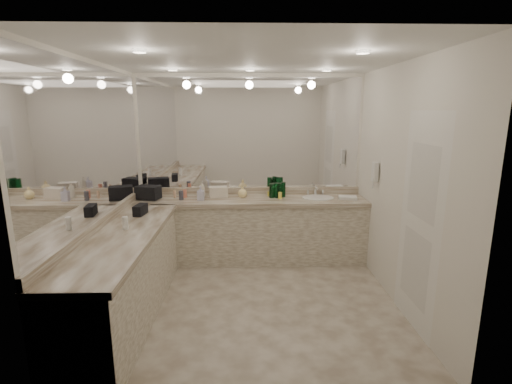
{
  "coord_description": "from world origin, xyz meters",
  "views": [
    {
      "loc": [
        -0.06,
        -3.83,
        2.1
      ],
      "look_at": [
        0.06,
        0.4,
        1.17
      ],
      "focal_mm": 26.0,
      "sensor_mm": 36.0,
      "label": 1
    }
  ],
  "objects_px": {
    "sink": "(318,198)",
    "soap_bottle_b": "(201,193)",
    "black_toiletry_bag": "(148,193)",
    "soap_bottle_c": "(242,191)",
    "cream_cosmetic_case": "(218,192)",
    "wall_phone": "(375,172)",
    "hand_towel": "(348,198)",
    "soap_bottle_a": "(202,189)"
  },
  "relations": [
    {
      "from": "sink",
      "to": "soap_bottle_b",
      "type": "relative_size",
      "value": 2.23
    },
    {
      "from": "black_toiletry_bag",
      "to": "soap_bottle_c",
      "type": "relative_size",
      "value": 1.83
    },
    {
      "from": "sink",
      "to": "soap_bottle_b",
      "type": "height_order",
      "value": "soap_bottle_b"
    },
    {
      "from": "sink",
      "to": "cream_cosmetic_case",
      "type": "distance_m",
      "value": 1.41
    },
    {
      "from": "black_toiletry_bag",
      "to": "cream_cosmetic_case",
      "type": "bearing_deg",
      "value": 7.41
    },
    {
      "from": "cream_cosmetic_case",
      "to": "soap_bottle_b",
      "type": "relative_size",
      "value": 1.29
    },
    {
      "from": "black_toiletry_bag",
      "to": "wall_phone",
      "type": "bearing_deg",
      "value": -9.14
    },
    {
      "from": "sink",
      "to": "cream_cosmetic_case",
      "type": "height_order",
      "value": "cream_cosmetic_case"
    },
    {
      "from": "soap_bottle_b",
      "to": "soap_bottle_c",
      "type": "distance_m",
      "value": 0.59
    },
    {
      "from": "cream_cosmetic_case",
      "to": "hand_towel",
      "type": "relative_size",
      "value": 1.05
    },
    {
      "from": "wall_phone",
      "to": "hand_towel",
      "type": "height_order",
      "value": "wall_phone"
    },
    {
      "from": "cream_cosmetic_case",
      "to": "soap_bottle_b",
      "type": "xyz_separation_m",
      "value": [
        -0.23,
        -0.19,
        0.03
      ]
    },
    {
      "from": "wall_phone",
      "to": "soap_bottle_c",
      "type": "bearing_deg",
      "value": 161.26
    },
    {
      "from": "black_toiletry_bag",
      "to": "soap_bottle_c",
      "type": "xyz_separation_m",
      "value": [
        1.29,
        0.09,
        -0.0
      ]
    },
    {
      "from": "wall_phone",
      "to": "sink",
      "type": "bearing_deg",
      "value": 140.43
    },
    {
      "from": "wall_phone",
      "to": "black_toiletry_bag",
      "type": "xyz_separation_m",
      "value": [
        -2.96,
        0.48,
        -0.36
      ]
    },
    {
      "from": "cream_cosmetic_case",
      "to": "hand_towel",
      "type": "bearing_deg",
      "value": -17.21
    },
    {
      "from": "wall_phone",
      "to": "soap_bottle_b",
      "type": "relative_size",
      "value": 1.22
    },
    {
      "from": "soap_bottle_a",
      "to": "wall_phone",
      "type": "bearing_deg",
      "value": -14.99
    },
    {
      "from": "cream_cosmetic_case",
      "to": "wall_phone",
      "type": "bearing_deg",
      "value": -28.07
    },
    {
      "from": "sink",
      "to": "soap_bottle_c",
      "type": "bearing_deg",
      "value": 176.52
    },
    {
      "from": "black_toiletry_bag",
      "to": "soap_bottle_a",
      "type": "xyz_separation_m",
      "value": [
        0.72,
        0.12,
        0.03
      ]
    },
    {
      "from": "wall_phone",
      "to": "hand_towel",
      "type": "bearing_deg",
      "value": 116.5
    },
    {
      "from": "soap_bottle_a",
      "to": "soap_bottle_b",
      "type": "distance_m",
      "value": 0.19
    },
    {
      "from": "sink",
      "to": "wall_phone",
      "type": "xyz_separation_m",
      "value": [
        0.61,
        -0.5,
        0.46
      ]
    },
    {
      "from": "sink",
      "to": "black_toiletry_bag",
      "type": "xyz_separation_m",
      "value": [
        -2.35,
        -0.02,
        0.09
      ]
    },
    {
      "from": "soap_bottle_b",
      "to": "wall_phone",
      "type": "bearing_deg",
      "value": -10.46
    },
    {
      "from": "sink",
      "to": "black_toiletry_bag",
      "type": "bearing_deg",
      "value": -179.41
    },
    {
      "from": "hand_towel",
      "to": "black_toiletry_bag",
      "type": "bearing_deg",
      "value": 178.79
    },
    {
      "from": "soap_bottle_b",
      "to": "cream_cosmetic_case",
      "type": "bearing_deg",
      "value": 39.75
    },
    {
      "from": "cream_cosmetic_case",
      "to": "soap_bottle_b",
      "type": "distance_m",
      "value": 0.29
    },
    {
      "from": "soap_bottle_a",
      "to": "black_toiletry_bag",
      "type": "bearing_deg",
      "value": -170.42
    },
    {
      "from": "soap_bottle_c",
      "to": "hand_towel",
      "type": "bearing_deg",
      "value": -5.76
    },
    {
      "from": "cream_cosmetic_case",
      "to": "soap_bottle_c",
      "type": "distance_m",
      "value": 0.34
    },
    {
      "from": "black_toiletry_bag",
      "to": "soap_bottle_a",
      "type": "relative_size",
      "value": 1.36
    },
    {
      "from": "cream_cosmetic_case",
      "to": "soap_bottle_a",
      "type": "relative_size",
      "value": 1.11
    },
    {
      "from": "wall_phone",
      "to": "soap_bottle_c",
      "type": "distance_m",
      "value": 1.79
    },
    {
      "from": "black_toiletry_bag",
      "to": "hand_towel",
      "type": "relative_size",
      "value": 1.28
    },
    {
      "from": "sink",
      "to": "soap_bottle_b",
      "type": "xyz_separation_m",
      "value": [
        -1.63,
        -0.09,
        0.1
      ]
    },
    {
      "from": "sink",
      "to": "soap_bottle_c",
      "type": "distance_m",
      "value": 1.06
    },
    {
      "from": "soap_bottle_b",
      "to": "soap_bottle_c",
      "type": "height_order",
      "value": "soap_bottle_b"
    },
    {
      "from": "soap_bottle_b",
      "to": "soap_bottle_c",
      "type": "relative_size",
      "value": 1.16
    }
  ]
}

